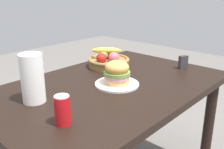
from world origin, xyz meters
TOP-DOWN VIEW (x-y plane):
  - dining_table at (0.00, 0.00)m, footprint 1.40×0.90m
  - plate at (0.02, -0.04)m, footprint 0.25×0.25m
  - sandwich at (0.02, -0.04)m, footprint 0.15×0.15m
  - soda_can at (-0.46, -0.17)m, footprint 0.07×0.07m
  - fruit_basket at (0.25, 0.24)m, footprint 0.29×0.29m
  - paper_towel_roll at (-0.42, 0.11)m, footprint 0.11×0.11m
  - napkin_holder at (0.56, -0.17)m, footprint 0.07×0.05m

SIDE VIEW (x-z plane):
  - dining_table at x=0.00m, z-range 0.27..1.02m
  - plate at x=0.02m, z-range 0.75..0.76m
  - napkin_holder at x=0.56m, z-range 0.75..0.84m
  - fruit_basket at x=0.25m, z-range 0.73..0.86m
  - soda_can at x=-0.46m, z-range 0.75..0.88m
  - sandwich at x=0.02m, z-range 0.76..0.89m
  - paper_towel_roll at x=-0.42m, z-range 0.75..0.99m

